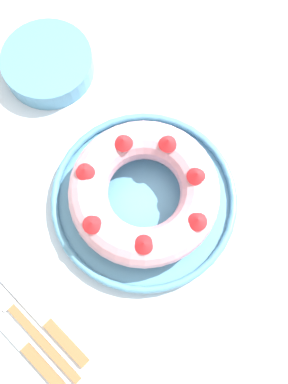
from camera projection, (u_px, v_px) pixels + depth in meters
The scene contains 8 objects.
ground_plane at pixel (154, 265), 1.46m from camera, with size 8.00×8.00×0.00m, color #4C4742.
dining_table at pixel (162, 218), 0.82m from camera, with size 1.52×1.14×0.75m.
serving_dish at pixel (144, 199), 0.73m from camera, with size 0.30×0.30×0.02m.
bundt_cake at pixel (144, 192), 0.69m from camera, with size 0.24×0.24×0.07m.
fork at pixel (24, 321), 0.69m from camera, with size 0.02×0.21×0.01m.
serving_knife at pixel (27, 348), 0.68m from camera, with size 0.02×0.24×0.01m.
cake_knife at pixel (49, 324), 0.69m from camera, with size 0.02×0.19×0.01m.
side_bowl at pixel (48, 64), 0.79m from camera, with size 0.16×0.16×0.04m, color #518EB2.
Camera 1 is at (-0.16, -0.11, 1.47)m, focal length 42.00 mm.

